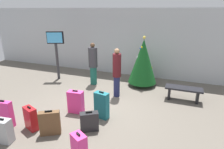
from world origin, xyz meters
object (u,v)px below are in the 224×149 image
(waiting_bench, at_px, (184,91))
(suitcase_2, at_px, (89,122))
(flight_info_kiosk, at_px, (56,48))
(suitcase_4, at_px, (102,105))
(suitcase_7, at_px, (4,131))
(traveller_0, at_px, (93,63))
(suitcase_5, at_px, (4,114))
(holiday_tree, at_px, (143,61))
(traveller_1, at_px, (117,72))
(suitcase_6, at_px, (31,118))
(suitcase_1, at_px, (50,123))
(suitcase_0, at_px, (76,102))

(waiting_bench, bearing_deg, suitcase_2, -129.43)
(flight_info_kiosk, relative_size, suitcase_4, 2.57)
(suitcase_4, height_order, suitcase_7, suitcase_4)
(traveller_0, relative_size, suitcase_5, 2.26)
(holiday_tree, height_order, waiting_bench, holiday_tree)
(waiting_bench, xyz_separation_m, traveller_0, (-3.62, 0.29, 0.58))
(traveller_0, relative_size, traveller_1, 1.00)
(traveller_1, bearing_deg, suitcase_6, -117.82)
(suitcase_1, xyz_separation_m, suitcase_5, (-1.39, -0.14, 0.05))
(flight_info_kiosk, height_order, traveller_1, flight_info_kiosk)
(traveller_1, distance_m, suitcase_5, 3.69)
(traveller_0, bearing_deg, suitcase_1, -81.97)
(suitcase_2, bearing_deg, traveller_1, 90.87)
(suitcase_4, bearing_deg, suitcase_0, 179.84)
(suitcase_1, height_order, suitcase_4, suitcase_4)
(suitcase_1, bearing_deg, traveller_0, 98.03)
(traveller_1, height_order, suitcase_4, traveller_1)
(waiting_bench, bearing_deg, traveller_1, -167.72)
(flight_info_kiosk, bearing_deg, suitcase_6, -64.69)
(traveller_0, xyz_separation_m, suitcase_5, (-0.89, -3.68, -0.56))
(suitcase_1, bearing_deg, suitcase_6, 179.08)
(traveller_1, bearing_deg, suitcase_7, -116.04)
(waiting_bench, distance_m, suitcase_7, 5.55)
(traveller_1, xyz_separation_m, suitcase_4, (0.08, -1.55, -0.55))
(holiday_tree, height_order, suitcase_2, holiday_tree)
(holiday_tree, relative_size, suitcase_5, 2.65)
(holiday_tree, distance_m, suitcase_2, 3.75)
(flight_info_kiosk, relative_size, suitcase_7, 3.32)
(suitcase_0, bearing_deg, traveller_1, 63.06)
(traveller_0, relative_size, suitcase_2, 3.16)
(waiting_bench, distance_m, suitcase_0, 3.70)
(suitcase_5, bearing_deg, suitcase_7, -42.19)
(suitcase_0, bearing_deg, suitcase_2, -40.49)
(suitcase_2, distance_m, suitcase_5, 2.34)
(traveller_0, xyz_separation_m, suitcase_7, (-0.34, -4.19, -0.63))
(suitcase_2, relative_size, suitcase_7, 0.87)
(suitcase_4, xyz_separation_m, suitcase_6, (-1.53, -1.19, -0.08))
(holiday_tree, xyz_separation_m, suitcase_1, (-1.47, -4.12, -0.73))
(waiting_bench, relative_size, suitcase_5, 1.58)
(suitcase_2, bearing_deg, suitcase_4, 86.04)
(flight_info_kiosk, bearing_deg, suitcase_4, -36.57)
(suitcase_4, distance_m, suitcase_5, 2.66)
(waiting_bench, bearing_deg, suitcase_6, -139.12)
(holiday_tree, relative_size, flight_info_kiosk, 0.96)
(suitcase_2, bearing_deg, flight_info_kiosk, 135.76)
(suitcase_2, bearing_deg, suitcase_0, 139.51)
(suitcase_0, bearing_deg, suitcase_1, -91.70)
(traveller_0, bearing_deg, suitcase_2, -65.97)
(flight_info_kiosk, height_order, traveller_0, flight_info_kiosk)
(holiday_tree, distance_m, suitcase_5, 5.17)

